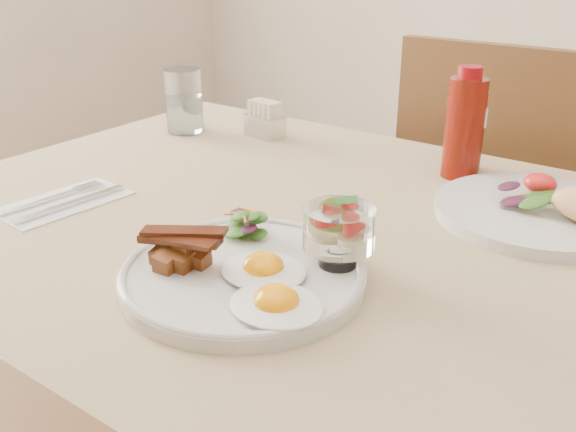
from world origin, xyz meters
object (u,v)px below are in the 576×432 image
water_glass (184,105)px  chair_far (502,225)px  main_plate (243,276)px  hot_sauce_bottle (472,127)px  table (351,298)px  ketchup_bottle (464,126)px  fruit_cup (339,228)px  second_plate (553,210)px  sugar_caddy (265,121)px

water_glass → chair_far: bearing=39.2°
main_plate → hot_sauce_bottle: 0.52m
chair_far → hot_sauce_bottle: chair_far is taller
table → chair_far: size_ratio=1.43×
table → ketchup_bottle: 0.35m
fruit_cup → second_plate: bearing=62.4°
main_plate → hot_sauce_bottle: (0.06, 0.52, 0.07)m
second_plate → water_glass: 0.72m
main_plate → water_glass: water_glass is taller
main_plate → second_plate: (0.24, 0.38, 0.01)m
water_glass → fruit_cup: bearing=-30.5°
main_plate → second_plate: 0.45m
chair_far → water_glass: 0.74m
table → ketchup_bottle: size_ratio=7.43×
chair_far → fruit_cup: chair_far is taller
fruit_cup → hot_sauce_bottle: size_ratio=0.55×
chair_far → main_plate: 0.87m
main_plate → fruit_cup: 0.12m
hot_sauce_bottle → chair_far: bearing=93.3°
table → hot_sauce_bottle: bearing=86.9°
main_plate → sugar_caddy: sugar_caddy is taller
second_plate → ketchup_bottle: bearing=149.6°
table → hot_sauce_bottle: 0.38m
second_plate → main_plate: bearing=-122.4°
second_plate → sugar_caddy: same height
table → sugar_caddy: bearing=141.7°
chair_far → water_glass: size_ratio=7.47×
table → fruit_cup: (0.03, -0.10, 0.15)m
chair_far → hot_sauce_bottle: (0.02, -0.32, 0.30)m
fruit_cup → water_glass: size_ratio=0.67×
hot_sauce_bottle → water_glass: (-0.55, -0.11, -0.02)m
water_glass → sugar_caddy: bearing=22.5°
ketchup_bottle → hot_sauce_bottle: (-0.00, 0.04, -0.01)m
water_glass → ketchup_bottle: bearing=7.7°
chair_far → water_glass: (-0.53, -0.43, 0.28)m
table → main_plate: main_plate is taller
main_plate → ketchup_bottle: (0.06, 0.48, 0.08)m
fruit_cup → second_plate: size_ratio=0.28×
chair_far → second_plate: size_ratio=3.09×
hot_sauce_bottle → water_glass: hot_sauce_bottle is taller
table → second_plate: (0.19, 0.21, 0.11)m
chair_far → hot_sauce_bottle: 0.44m
fruit_cup → table: bearing=109.7°
chair_far → sugar_caddy: chair_far is taller
sugar_caddy → hot_sauce_bottle: bearing=14.4°
hot_sauce_bottle → table: bearing=-93.1°
table → main_plate: bearing=-105.1°
ketchup_bottle → sugar_caddy: size_ratio=2.19×
table → chair_far: bearing=90.0°
second_plate → water_glass: size_ratio=2.42×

